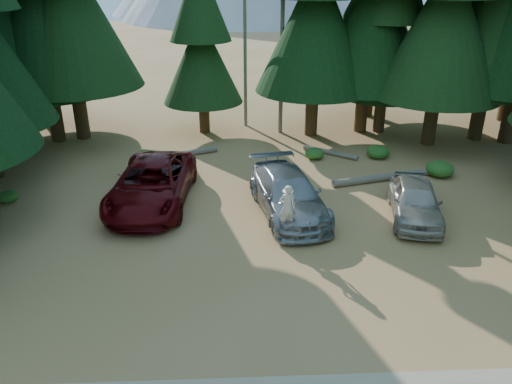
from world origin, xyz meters
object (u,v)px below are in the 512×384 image
red_pickup (152,184)px  silver_minivan_right (415,200)px  log_right (384,177)px  log_mid (330,153)px  frisbee_player (287,207)px  silver_minivan_center (288,194)px  log_left (179,155)px

red_pickup → silver_minivan_right: size_ratio=1.44×
red_pickup → log_right: (10.25, 1.94, -0.72)m
log_mid → log_right: bearing=-25.3°
frisbee_player → log_mid: (3.19, 8.86, -1.28)m
log_mid → log_right: (1.86, -3.50, 0.04)m
frisbee_player → log_right: 7.47m
red_pickup → log_right: 10.46m
frisbee_player → silver_minivan_center: bearing=-103.0°
silver_minivan_right → log_right: 3.76m
red_pickup → silver_minivan_center: size_ratio=1.13×
silver_minivan_center → silver_minivan_right: 4.91m
red_pickup → silver_minivan_right: 10.51m
silver_minivan_right → frisbee_player: 5.45m
red_pickup → log_right: size_ratio=1.23×
silver_minivan_right → log_mid: bearing=117.0°
red_pickup → log_right: red_pickup is taller
log_right → silver_minivan_right: bearing=-103.1°
log_left → log_mid: log_left is taller
frisbee_player → log_left: 10.10m
frisbee_player → silver_minivan_right: bearing=-168.2°
red_pickup → frisbee_player: frisbee_player is taller
red_pickup → log_mid: 10.03m
silver_minivan_center → log_left: bearing=116.9°
red_pickup → silver_minivan_center: 5.60m
silver_minivan_right → red_pickup: bearing=-177.9°
red_pickup → frisbee_player: size_ratio=3.95×
silver_minivan_center → frisbee_player: 2.41m
log_right → log_left: bearing=145.5°
red_pickup → log_left: bearing=88.4°
log_right → silver_minivan_center: bearing=-162.1°
red_pickup → silver_minivan_right: (10.36, -1.77, -0.13)m
silver_minivan_right → log_left: (-9.84, 7.21, -0.61)m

